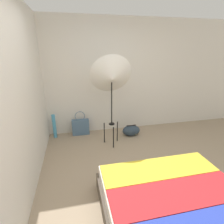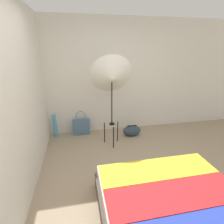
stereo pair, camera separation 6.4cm
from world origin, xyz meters
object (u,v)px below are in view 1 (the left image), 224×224
object	(u,v)px
duffel_bag	(131,130)
paper_roll	(54,126)
tote_bag	(81,127)
photo_umbrella	(112,77)

from	to	relation	value
duffel_bag	paper_roll	xyz separation A→B (m)	(-1.74, 0.28, 0.15)
duffel_bag	paper_roll	world-z (taller)	paper_roll
tote_bag	duffel_bag	bearing A→B (deg)	-14.59
tote_bag	paper_roll	size ratio (longest dim) A/B	1.05
paper_roll	tote_bag	bearing A→B (deg)	1.59
photo_umbrella	tote_bag	world-z (taller)	photo_umbrella
tote_bag	paper_roll	world-z (taller)	tote_bag
duffel_bag	tote_bag	bearing A→B (deg)	165.41
paper_roll	photo_umbrella	bearing A→B (deg)	-24.74
duffel_bag	paper_roll	distance (m)	1.77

